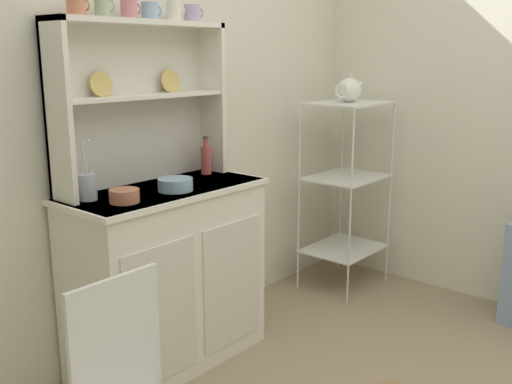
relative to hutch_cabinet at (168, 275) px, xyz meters
name	(u,v)px	position (x,y,z in m)	size (l,w,h in m)	color
wall_back	(148,98)	(0.13, 0.26, 0.81)	(3.84, 0.05, 2.50)	silver
hutch_cabinet	(168,275)	(0.00, 0.00, 0.00)	(0.96, 0.45, 0.86)	white
hutch_shelf_unit	(137,91)	(0.00, 0.16, 0.85)	(0.89, 0.18, 0.74)	silver
bakers_rack	(346,175)	(1.37, -0.11, 0.28)	(0.50, 0.39, 1.17)	silver
cup_terracotta_0	(76,6)	(-0.31, 0.12, 1.20)	(0.09, 0.07, 0.08)	#C67556
cup_sage_1	(103,6)	(-0.19, 0.12, 1.20)	(0.08, 0.07, 0.09)	#9EB78E
cup_rose_2	(129,9)	(-0.06, 0.12, 1.20)	(0.09, 0.07, 0.08)	#D17A84
cup_sky_3	(150,11)	(0.06, 0.12, 1.20)	(0.09, 0.08, 0.08)	#8EB2D1
cup_cream_4	(174,11)	(0.20, 0.12, 1.21)	(0.08, 0.07, 0.09)	silver
cup_lilac_5	(193,13)	(0.32, 0.12, 1.20)	(0.09, 0.08, 0.08)	#B79ECC
bowl_mixing_large	(124,196)	(-0.28, -0.07, 0.45)	(0.12, 0.12, 0.06)	#C67556
bowl_floral_medium	(175,184)	(0.00, -0.07, 0.45)	(0.16, 0.16, 0.06)	#8EB2D1
jam_bottle	(206,159)	(0.35, 0.09, 0.50)	(0.05, 0.05, 0.19)	#B74C47
utensil_jar	(87,186)	(-0.35, 0.08, 0.48)	(0.08, 0.08, 0.25)	#B2B7C6
porcelain_teapot	(349,90)	(1.37, -0.11, 0.80)	(0.24, 0.15, 0.17)	white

